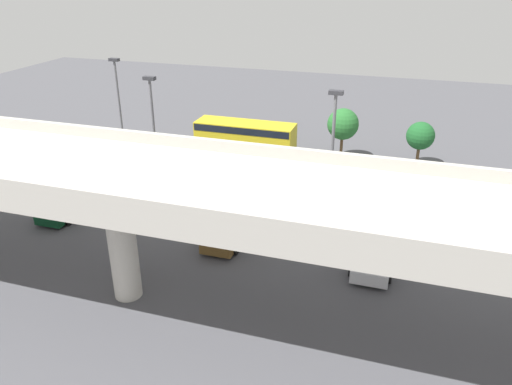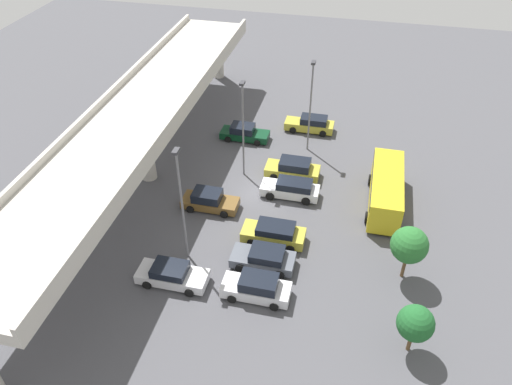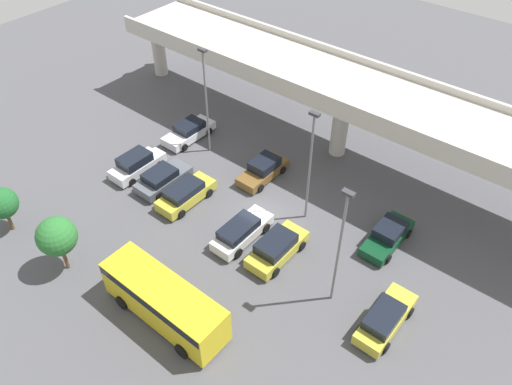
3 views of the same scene
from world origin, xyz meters
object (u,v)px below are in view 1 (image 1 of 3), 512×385
parked_car_3 (219,182)px  parked_car_4 (180,178)px  parked_car_6 (85,164)px  lamp_post_by_overpass (120,111)px  parked_car_5 (69,203)px  shuttle_bus (245,136)px  parked_car_1 (337,200)px  parked_car_7 (374,253)px  tree_front_left (420,136)px  lamp_post_near_aisle (155,139)px  parked_car_2 (229,229)px  parked_car_8 (297,194)px  parked_car_0 (381,204)px  lamp_post_mid_lot (331,166)px  tree_front_centre (343,124)px

parked_car_3 → parked_car_4: parked_car_4 is taller
parked_car_6 → lamp_post_by_overpass: size_ratio=0.55×
parked_car_4 → lamp_post_by_overpass: 6.42m
parked_car_5 → shuttle_bus: bearing=-28.1°
parked_car_1 → parked_car_6: (19.39, -0.51, 0.03)m
parked_car_7 → tree_front_left: (-1.90, -15.77, 1.77)m
parked_car_1 → lamp_post_near_aisle: size_ratio=0.51×
parked_car_1 → parked_car_2: (5.35, 5.72, 0.01)m
parked_car_4 → parked_car_1: bearing=89.2°
parked_car_6 → parked_car_8: size_ratio=1.03×
parked_car_6 → shuttle_bus: shuttle_bus is taller
parked_car_1 → parked_car_4: 11.20m
parked_car_0 → parked_car_7: (-0.10, 5.94, -0.11)m
parked_car_6 → parked_car_7: parked_car_6 is taller
parked_car_1 → lamp_post_mid_lot: (-0.32, 5.61, 4.58)m
parked_car_1 → lamp_post_by_overpass: lamp_post_by_overpass is taller
parked_car_2 → lamp_post_near_aisle: bearing=73.2°
shuttle_bus → lamp_post_near_aisle: 12.83m
parked_car_2 → tree_front_left: 18.78m
parked_car_6 → shuttle_bus: (-10.38, -7.59, 0.91)m
parked_car_8 → parked_car_3: bearing=-93.0°
parked_car_6 → tree_front_left: bearing=111.3°
tree_front_left → tree_front_centre: size_ratio=0.84×
parked_car_3 → parked_car_5: size_ratio=1.03×
parked_car_6 → lamp_post_by_overpass: 5.59m
parked_car_4 → lamp_post_by_overpass: size_ratio=0.54×
parked_car_0 → parked_car_5: (19.16, 5.72, -0.10)m
parked_car_2 → parked_car_7: (-8.28, 0.08, -0.05)m
lamp_post_mid_lot → tree_front_left: size_ratio=2.58×
parked_car_6 → parked_car_4: bearing=87.5°
parked_car_8 → tree_front_centre: (-1.47, -9.43, 2.19)m
parked_car_1 → lamp_post_mid_lot: bearing=3.3°
parked_car_0 → shuttle_bus: size_ratio=0.55×
parked_car_8 → lamp_post_mid_lot: 7.94m
parked_car_5 → lamp_post_near_aisle: bearing=-76.1°
shuttle_bus → parked_car_6: bearing=36.2°
parked_car_1 → parked_car_5: parked_car_5 is taller
parked_car_7 → parked_car_3: bearing=61.0°
parked_car_4 → parked_car_8: (-8.53, -0.02, -0.04)m
parked_car_6 → lamp_post_near_aisle: size_ratio=0.55×
parked_car_5 → parked_car_6: bearing=26.7°
shuttle_bus → lamp_post_mid_lot: (-9.34, 13.71, 3.63)m
parked_car_5 → lamp_post_by_overpass: (-0.42, -6.33, 4.43)m
parked_car_3 → parked_car_7: parked_car_3 is taller
lamp_post_mid_lot → lamp_post_by_overpass: 17.43m
parked_car_8 → shuttle_bus: 10.20m
parked_car_6 → parked_car_8: parked_car_6 is taller
parked_car_1 → tree_front_centre: bearing=-172.9°
parked_car_7 → lamp_post_by_overpass: bearing=70.8°
parked_car_1 → lamp_post_mid_lot: lamp_post_mid_lot is taller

